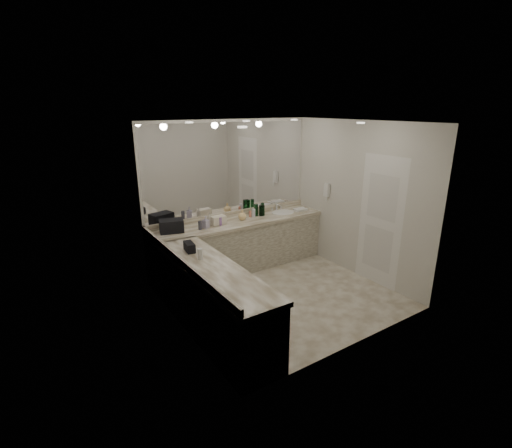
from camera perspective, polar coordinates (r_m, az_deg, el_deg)
floor at (r=5.88m, az=3.67°, el=-10.83°), size 3.20×3.20×0.00m
ceiling at (r=5.17m, az=4.25°, el=15.37°), size 3.20×3.20×0.00m
wall_back at (r=6.60m, az=-3.95°, el=4.47°), size 3.20×0.02×2.60m
wall_left at (r=4.64m, az=-12.06°, el=-1.66°), size 0.02×3.00×2.60m
wall_right at (r=6.45m, az=15.38°, el=3.55°), size 0.02×3.00×2.60m
vanity_back_base at (r=6.61m, az=-2.51°, el=-3.47°), size 3.20×0.60×0.84m
vanity_back_top at (r=6.46m, az=-2.51°, el=0.23°), size 3.20×0.64×0.06m
vanity_left_base at (r=4.86m, az=-6.68°, el=-11.87°), size 0.60×2.40×0.84m
vanity_left_top at (r=4.66m, az=-6.77°, el=-7.01°), size 0.64×2.42×0.06m
backsplash_back at (r=6.67m, az=-3.80°, el=1.51°), size 3.20×0.04×0.10m
backsplash_left at (r=4.77m, az=-11.56°, el=-5.58°), size 0.04×3.00×0.10m
mirror_back at (r=6.50m, az=-3.98°, el=8.53°), size 3.12×0.01×1.55m
mirror_left at (r=4.51m, az=-12.30°, el=4.07°), size 0.01×2.92×1.55m
sink at (r=6.97m, az=4.17°, el=1.74°), size 0.44×0.44×0.03m
faucet at (r=7.11m, az=3.15°, el=2.71°), size 0.24×0.16×0.14m
wall_phone at (r=6.88m, az=10.83°, el=5.16°), size 0.06×0.10×0.24m
door at (r=6.20m, az=18.54°, el=0.30°), size 0.02×0.82×2.10m
black_toiletry_bag at (r=5.99m, az=-12.88°, el=-0.28°), size 0.41×0.32×0.21m
black_bag_spill at (r=5.17m, az=-10.20°, el=-3.46°), size 0.14×0.25×0.13m
cream_cosmetic_case at (r=6.26m, az=-5.82°, el=0.55°), size 0.24×0.15×0.14m
hand_towel at (r=7.12m, az=6.84°, el=2.22°), size 0.24×0.17×0.04m
lotion_left at (r=4.87m, az=-8.61°, el=-4.53°), size 0.07×0.07×0.16m
soap_bottle_a at (r=6.25m, az=-7.22°, el=0.78°), size 0.09×0.09×0.20m
soap_bottle_b at (r=6.09m, az=-7.74°, el=0.31°), size 0.12×0.12×0.21m
soap_bottle_c at (r=6.48m, az=-2.13°, el=1.43°), size 0.16×0.16×0.18m
green_bottle_0 at (r=6.71m, az=0.02°, el=2.17°), size 0.07×0.07×0.22m
green_bottle_1 at (r=6.73m, az=1.04°, el=2.09°), size 0.07×0.07×0.19m
green_bottle_2 at (r=6.71m, az=0.79°, el=2.10°), size 0.07×0.07×0.20m
green_bottle_3 at (r=6.81m, az=0.99°, el=2.38°), size 0.07×0.07×0.21m
amenity_bottle_0 at (r=6.66m, az=-0.37°, el=1.72°), size 0.06×0.06×0.14m
amenity_bottle_1 at (r=6.67m, az=-0.91°, el=1.57°), size 0.04×0.04×0.11m
amenity_bottle_2 at (r=6.04m, az=-8.60°, el=-0.20°), size 0.06×0.06×0.14m
amenity_bottle_3 at (r=6.21m, az=-5.50°, el=0.41°), size 0.05×0.05×0.14m
amenity_bottle_4 at (r=6.30m, az=-4.80°, el=0.41°), size 0.06×0.06×0.08m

